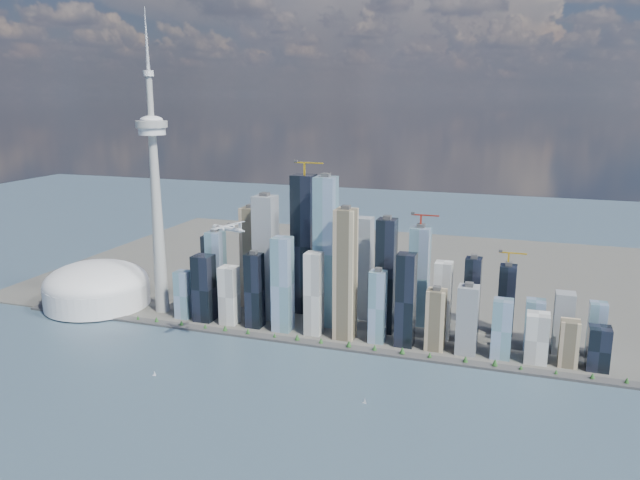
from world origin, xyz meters
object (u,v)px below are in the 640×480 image
(sailboat_west, at_px, (154,374))
(sailboat_east, at_px, (365,401))
(dome_stadium, at_px, (97,287))
(airplane, at_px, (228,228))
(needle_tower, at_px, (156,190))

(sailboat_west, distance_m, sailboat_east, 317.28)
(dome_stadium, relative_size, airplane, 3.15)
(airplane, xyz_separation_m, sailboat_west, (-93.93, -68.54, -214.04))
(needle_tower, relative_size, sailboat_west, 67.57)
(dome_stadium, relative_size, sailboat_west, 24.55)
(sailboat_west, bearing_deg, sailboat_east, -2.88)
(sailboat_east, bearing_deg, sailboat_west, -160.24)
(needle_tower, bearing_deg, airplane, -37.04)
(needle_tower, bearing_deg, dome_stadium, -175.91)
(needle_tower, distance_m, airplane, 296.16)
(dome_stadium, bearing_deg, needle_tower, 4.09)
(airplane, bearing_deg, sailboat_west, -127.45)
(airplane, xyz_separation_m, sailboat_east, (222.90, -51.77, -213.84))
(dome_stadium, distance_m, sailboat_east, 638.91)
(needle_tower, xyz_separation_m, airplane, (235.89, -178.04, -19.19))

